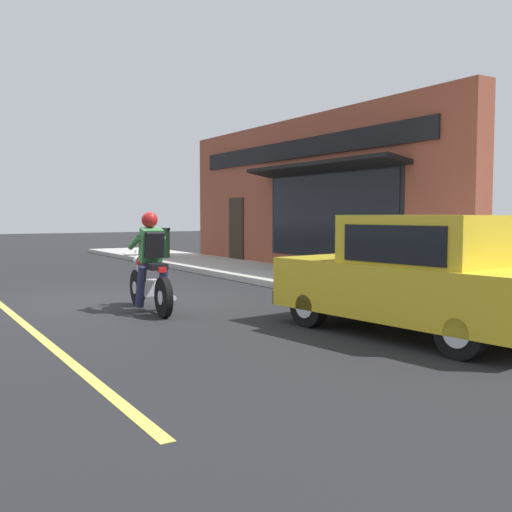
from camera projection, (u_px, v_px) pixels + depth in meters
ground_plane at (111, 301)px, 10.95m from camera, size 80.00×80.00×0.00m
sidewalk_curb at (252, 271)px, 16.02m from camera, size 2.60×22.00×0.14m
storefront_building at (303, 195)px, 16.51m from camera, size 1.25×11.90×4.20m
motorcycle_with_rider at (150, 270)px, 9.71m from camera, size 0.58×2.02×1.62m
car_hatchback at (416, 277)px, 7.80m from camera, size 2.08×3.95×1.57m
trash_bin at (162, 243)px, 19.88m from camera, size 0.56×0.56×0.98m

